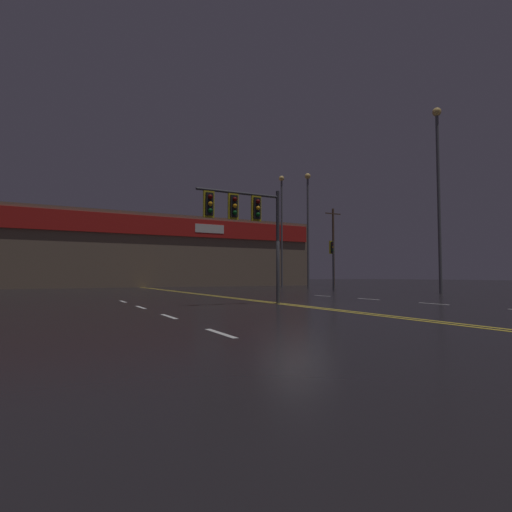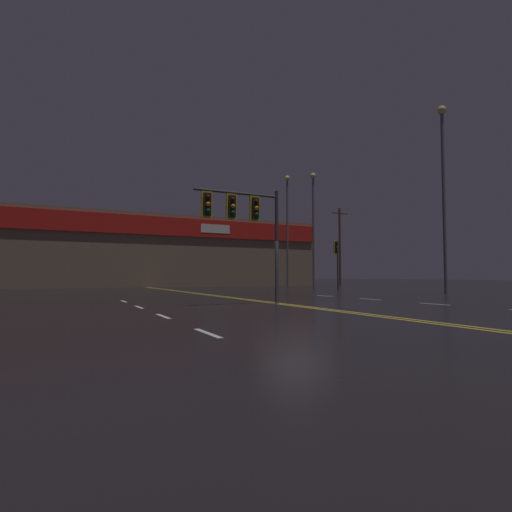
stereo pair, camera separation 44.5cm
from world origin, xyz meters
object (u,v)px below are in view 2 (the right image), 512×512
traffic_signal_median (241,214)px  streetlight_far_median (313,216)px  traffic_signal_corner_northeast (337,254)px  streetlight_near_left (287,217)px  streetlight_far_right (443,177)px

traffic_signal_median → streetlight_far_median: streetlight_far_median is taller
streetlight_far_median → traffic_signal_corner_northeast: bearing=-111.6°
streetlight_near_left → traffic_signal_median: bearing=-124.8°
streetlight_near_left → streetlight_far_right: 18.68m
traffic_signal_median → streetlight_near_left: bearing=55.2°
streetlight_far_median → streetlight_far_right: bearing=-89.5°
streetlight_far_right → streetlight_far_median: bearing=90.5°
traffic_signal_median → streetlight_far_right: (15.63, 3.30, 3.95)m
streetlight_near_left → traffic_signal_corner_northeast: bearing=-102.6°
traffic_signal_median → traffic_signal_corner_northeast: 16.46m
streetlight_far_right → streetlight_far_median: (-0.12, 14.26, -0.56)m
traffic_signal_median → traffic_signal_corner_northeast: (12.70, 10.45, -0.70)m
traffic_signal_median → streetlight_far_median: size_ratio=0.41×
streetlight_near_left → streetlight_far_right: (0.35, -18.67, 0.18)m
traffic_signal_corner_northeast → streetlight_far_right: (2.93, -7.15, 4.65)m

